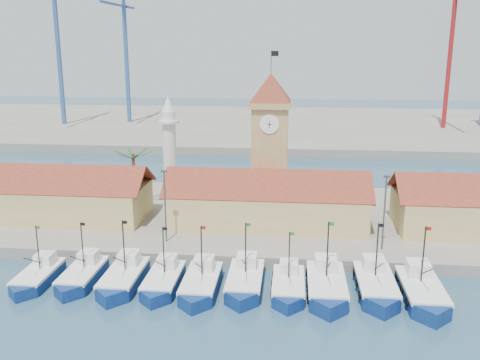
# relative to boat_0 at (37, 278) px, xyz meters

# --- Properties ---
(ground) EXTENTS (400.00, 400.00, 0.00)m
(ground) POSITION_rel_boat_0_xyz_m (23.91, -2.09, -0.69)
(ground) COLOR navy
(ground) RESTS_ON ground
(quay) EXTENTS (140.00, 32.00, 1.50)m
(quay) POSITION_rel_boat_0_xyz_m (23.91, 21.91, 0.06)
(quay) COLOR gray
(quay) RESTS_ON ground
(terminal) EXTENTS (240.00, 80.00, 2.00)m
(terminal) POSITION_rel_boat_0_xyz_m (23.91, 107.91, 0.31)
(terminal) COLOR gray
(terminal) RESTS_ON ground
(boat_0) EXTENTS (3.22, 8.81, 6.67)m
(boat_0) POSITION_rel_boat_0_xyz_m (0.00, 0.00, 0.00)
(boat_0) COLOR navy
(boat_0) RESTS_ON ground
(boat_1) EXTENTS (3.37, 9.24, 6.99)m
(boat_1) POSITION_rel_boat_0_xyz_m (4.70, 0.65, 0.03)
(boat_1) COLOR navy
(boat_1) RESTS_ON ground
(boat_2) EXTENTS (3.62, 9.92, 7.51)m
(boat_2) POSITION_rel_boat_0_xyz_m (9.42, 0.28, 0.09)
(boat_2) COLOR navy
(boat_2) RESTS_ON ground
(boat_3) EXTENTS (3.36, 9.20, 6.96)m
(boat_3) POSITION_rel_boat_0_xyz_m (13.77, 0.20, 0.03)
(boat_3) COLOR navy
(boat_3) RESTS_ON ground
(boat_4) EXTENTS (3.55, 9.73, 7.36)m
(boat_4) POSITION_rel_boat_0_xyz_m (17.89, -0.22, 0.07)
(boat_4) COLOR navy
(boat_4) RESTS_ON ground
(boat_5) EXTENTS (3.62, 9.92, 7.50)m
(boat_5) POSITION_rel_boat_0_xyz_m (22.43, 0.80, 0.09)
(boat_5) COLOR navy
(boat_5) RESTS_ON ground
(boat_6) EXTENTS (3.31, 9.06, 6.85)m
(boat_6) POSITION_rel_boat_0_xyz_m (27.00, 0.25, 0.02)
(boat_6) COLOR navy
(boat_6) RESTS_ON ground
(boat_7) EXTENTS (3.89, 10.66, 8.07)m
(boat_7) POSITION_rel_boat_0_xyz_m (30.92, 0.34, 0.14)
(boat_7) COLOR navy
(boat_7) RESTS_ON ground
(boat_8) EXTENTS (3.79, 10.37, 7.85)m
(boat_8) POSITION_rel_boat_0_xyz_m (36.01, 0.99, 0.12)
(boat_8) COLOR navy
(boat_8) RESTS_ON ground
(boat_9) EXTENTS (3.87, 10.60, 8.02)m
(boat_9) POSITION_rel_boat_0_xyz_m (40.43, -0.03, 0.14)
(boat_9) COLOR navy
(boat_9) RESTS_ON ground
(hall_left) EXTENTS (31.20, 10.13, 7.61)m
(hall_left) POSITION_rel_boat_0_xyz_m (-8.09, 17.91, 3.30)
(hall_left) COLOR #CBBC6F
(hall_left) RESTS_ON quay
(hall_center) EXTENTS (27.04, 10.13, 7.61)m
(hall_center) POSITION_rel_boat_0_xyz_m (23.91, 17.91, 3.30)
(hall_center) COLOR #CBBC6F
(hall_center) RESTS_ON quay
(clock_tower) EXTENTS (5.80, 5.80, 22.70)m
(clock_tower) POSITION_rel_boat_0_xyz_m (23.91, 23.90, 11.27)
(clock_tower) COLOR tan
(clock_tower) RESTS_ON quay
(minaret) EXTENTS (3.00, 3.00, 16.30)m
(minaret) POSITION_rel_boat_0_xyz_m (8.91, 25.91, 9.04)
(minaret) COLOR silver
(minaret) RESTS_ON quay
(palm_tree) EXTENTS (5.60, 5.03, 8.39)m
(palm_tree) POSITION_rel_boat_0_xyz_m (3.91, 23.91, 5.56)
(palm_tree) COLOR brown
(palm_tree) RESTS_ON quay
(lamp_posts) EXTENTS (80.70, 0.25, 9.03)m
(lamp_posts) POSITION_rel_boat_0_xyz_m (24.41, 9.91, 5.79)
(lamp_posts) COLOR #3F3F44
(lamp_posts) RESTS_ON quay
(crane_blue_far) EXTENTS (1.00, 36.72, 48.38)m
(crane_blue_far) POSITION_rel_boat_0_xyz_m (-39.89, 98.10, 28.48)
(crane_blue_far) COLOR #2F5692
(crane_blue_far) RESTS_ON terminal
(crane_blue_near) EXTENTS (1.00, 29.14, 41.30)m
(crane_blue_near) POSITION_rel_boat_0_xyz_m (-22.01, 104.97, 23.94)
(crane_blue_near) COLOR #2F5692
(crane_blue_near) RESTS_ON terminal
(crane_red_right) EXTENTS (1.00, 35.31, 44.78)m
(crane_red_right) POSITION_rel_boat_0_xyz_m (69.12, 101.19, 26.38)
(crane_red_right) COLOR maroon
(crane_red_right) RESTS_ON terminal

